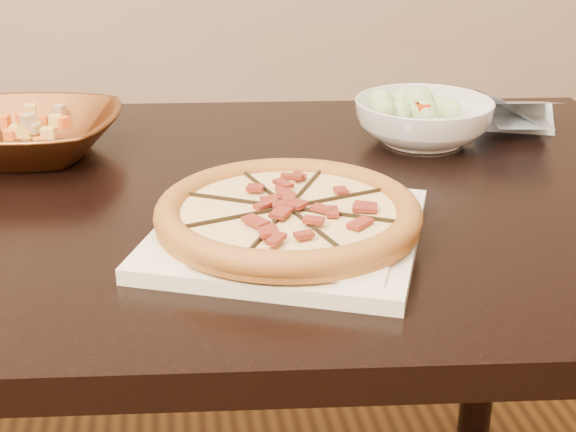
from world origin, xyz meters
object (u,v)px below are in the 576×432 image
pizza (288,213)px  bronze_bowl (30,135)px  plate (288,232)px  dining_table (204,260)px  salad_bowl (423,121)px

pizza → bronze_bowl: 0.48m
plate → bronze_bowl: (-0.33, 0.35, 0.02)m
pizza → bronze_bowl: bronze_bowl is taller
dining_table → bronze_bowl: bearing=144.4°
dining_table → pizza: bearing=-63.6°
plate → salad_bowl: 0.42m
plate → pizza: 0.02m
pizza → bronze_bowl: (-0.33, 0.35, -0.00)m
bronze_bowl → salad_bowl: (0.59, -0.03, 0.00)m
pizza → salad_bowl: (0.26, 0.32, -0.00)m
plate → pizza: (-0.00, 0.00, 0.02)m
bronze_bowl → salad_bowl: 0.59m
dining_table → plate: 0.23m
bronze_bowl → plate: bearing=-46.8°
plate → pizza: pizza is taller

